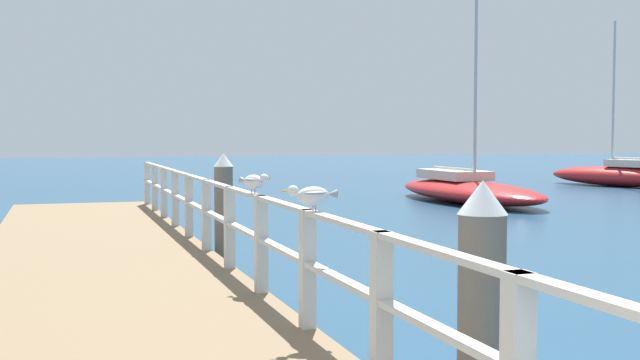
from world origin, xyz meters
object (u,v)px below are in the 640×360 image
dock_piling_near (481,335)px  seagull_background (254,181)px  boat_0 (467,189)px  boat_3 (620,175)px  seagull_foreground (312,195)px  dock_piling_far (224,214)px

dock_piling_near → seagull_background: 4.17m
seagull_background → boat_0: size_ratio=0.06×
dock_piling_near → boat_3: bearing=49.4°
dock_piling_near → seagull_foreground: dock_piling_near is taller
seagull_foreground → boat_3: 29.40m
dock_piling_far → boat_0: size_ratio=0.23×
seagull_foreground → boat_3: bearing=-49.7°
dock_piling_near → seagull_foreground: bearing=100.8°
seagull_background → seagull_foreground: bearing=63.9°
dock_piling_near → seagull_background: (-0.38, 4.10, 0.69)m
dock_piling_far → dock_piling_near: bearing=-90.0°
dock_piling_near → dock_piling_far: bearing=90.0°
dock_piling_far → seagull_foreground: (-0.39, -5.59, 0.69)m
boat_3 → boat_0: bearing=-170.5°
dock_piling_far → boat_3: 25.33m
seagull_background → boat_0: 17.51m
dock_piling_far → boat_0: boat_0 is taller
seagull_background → dock_piling_near: bearing=69.4°
seagull_foreground → seagull_background: (0.01, 2.06, 0.00)m
boat_3 → seagull_background: bearing=-154.1°
seagull_background → boat_3: 27.94m
dock_piling_near → dock_piling_far: (0.00, 7.63, 0.00)m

